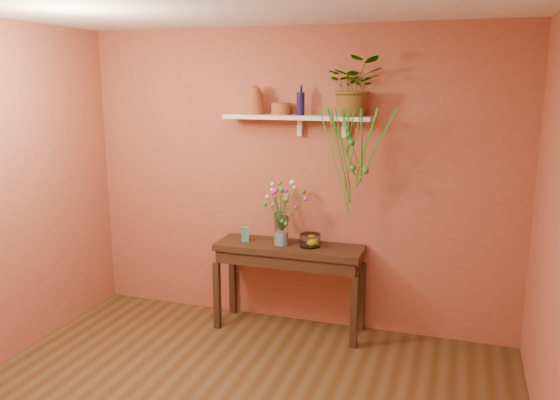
% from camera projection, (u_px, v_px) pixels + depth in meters
% --- Properties ---
extents(room, '(4.04, 4.04, 2.70)m').
position_uv_depth(room, '(197.00, 236.00, 3.26)').
color(room, '#513A1F').
rests_on(room, ground).
extents(sideboard, '(1.32, 0.42, 0.80)m').
position_uv_depth(sideboard, '(289.00, 257.00, 5.04)').
color(sideboard, '#362415').
rests_on(sideboard, ground).
extents(wall_shelf, '(1.30, 0.24, 0.19)m').
position_uv_depth(wall_shelf, '(298.00, 118.00, 4.87)').
color(wall_shelf, white).
rests_on(wall_shelf, room).
extents(terracotta_jug, '(0.19, 0.19, 0.25)m').
position_uv_depth(terracotta_jug, '(255.00, 101.00, 4.94)').
color(terracotta_jug, '#9C5026').
rests_on(terracotta_jug, wall_shelf).
extents(terracotta_pot, '(0.17, 0.17, 0.10)m').
position_uv_depth(terracotta_pot, '(281.00, 109.00, 4.93)').
color(terracotta_pot, '#9C5026').
rests_on(terracotta_pot, wall_shelf).
extents(blue_bottle, '(0.08, 0.08, 0.25)m').
position_uv_depth(blue_bottle, '(301.00, 103.00, 4.83)').
color(blue_bottle, '#161239').
rests_on(blue_bottle, wall_shelf).
extents(spider_plant, '(0.52, 0.47, 0.49)m').
position_uv_depth(spider_plant, '(355.00, 86.00, 4.65)').
color(spider_plant, '#326D25').
rests_on(spider_plant, wall_shelf).
extents(plant_fronds, '(0.63, 0.41, 0.91)m').
position_uv_depth(plant_fronds, '(353.00, 151.00, 4.59)').
color(plant_fronds, '#326D25').
rests_on(plant_fronds, wall_shelf).
extents(glass_vase, '(0.12, 0.12, 0.26)m').
position_uv_depth(glass_vase, '(281.00, 233.00, 5.00)').
color(glass_vase, white).
rests_on(glass_vase, sideboard).
extents(bouquet, '(0.41, 0.36, 0.46)m').
position_uv_depth(bouquet, '(283.00, 201.00, 4.93)').
color(bouquet, '#386B28').
rests_on(bouquet, glass_vase).
extents(glass_bowl, '(0.19, 0.19, 0.11)m').
position_uv_depth(glass_bowl, '(310.00, 241.00, 4.96)').
color(glass_bowl, white).
rests_on(glass_bowl, sideboard).
extents(lemon, '(0.07, 0.07, 0.07)m').
position_uv_depth(lemon, '(312.00, 242.00, 4.97)').
color(lemon, gold).
rests_on(lemon, glass_bowl).
extents(carton, '(0.08, 0.07, 0.13)m').
position_uv_depth(carton, '(245.00, 234.00, 5.12)').
color(carton, '#30637F').
rests_on(carton, sideboard).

